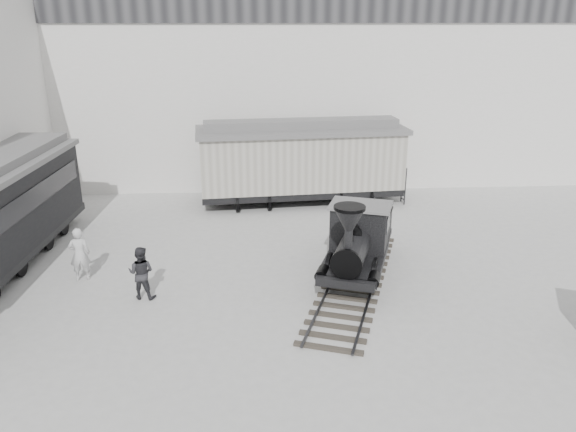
{
  "coord_description": "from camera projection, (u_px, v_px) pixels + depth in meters",
  "views": [
    {
      "loc": [
        -1.54,
        -13.21,
        8.24
      ],
      "look_at": [
        -0.41,
        4.35,
        2.0
      ],
      "focal_mm": 35.0,
      "sensor_mm": 36.0,
      "label": 1
    }
  ],
  "objects": [
    {
      "name": "locomotive",
      "position": [
        358.0,
        244.0,
        18.66
      ],
      "size": [
        4.59,
        8.73,
        3.04
      ],
      "rotation": [
        0.0,
        0.0,
        -0.33
      ],
      "color": "#2C2520",
      "rests_on": "ground"
    },
    {
      "name": "ground",
      "position": [
        313.0,
        338.0,
        15.28
      ],
      "size": [
        90.0,
        90.0,
        0.0
      ],
      "primitive_type": "plane",
      "color": "#9E9E9B"
    },
    {
      "name": "visitor_b",
      "position": [
        141.0,
        273.0,
        17.22
      ],
      "size": [
        0.93,
        0.79,
        1.69
      ],
      "primitive_type": "imported",
      "rotation": [
        0.0,
        0.0,
        2.95
      ],
      "color": "#29282C",
      "rests_on": "ground"
    },
    {
      "name": "visitor_a",
      "position": [
        80.0,
        254.0,
        18.4
      ],
      "size": [
        0.75,
        0.58,
        1.82
      ],
      "primitive_type": "imported",
      "rotation": [
        0.0,
        0.0,
        3.39
      ],
      "color": "beige",
      "rests_on": "ground"
    },
    {
      "name": "north_wall",
      "position": [
        282.0,
        75.0,
        27.51
      ],
      "size": [
        34.0,
        2.51,
        11.0
      ],
      "color": "silver",
      "rests_on": "ground"
    },
    {
      "name": "boxcar",
      "position": [
        301.0,
        160.0,
        25.88
      ],
      "size": [
        9.73,
        3.76,
        3.9
      ],
      "rotation": [
        0.0,
        0.0,
        0.08
      ],
      "color": "black",
      "rests_on": "ground"
    }
  ]
}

